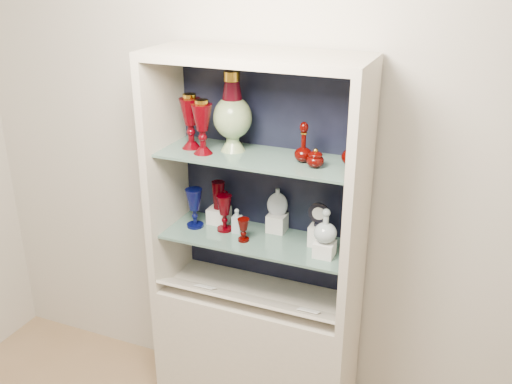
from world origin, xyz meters
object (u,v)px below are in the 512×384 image
at_px(ruby_pitcher, 218,195).
at_px(flat_flask, 277,201).
at_px(ruby_decanter_b, 353,142).
at_px(clear_round_decanter, 326,226).
at_px(pedestal_lamp_right, 190,121).
at_px(ruby_decanter_a, 304,140).
at_px(ruby_goblet_tall, 224,213).
at_px(clear_square_bottle, 237,220).
at_px(enamel_urn, 232,112).
at_px(lidded_bowl, 315,158).
at_px(cameo_medallion, 319,214).
at_px(cobalt_goblet, 195,208).
at_px(pedestal_lamp_left, 202,127).
at_px(ruby_goblet_small, 243,230).

distance_m(ruby_pitcher, flat_flask, 0.31).
distance_m(ruby_decanter_b, clear_round_decanter, 0.39).
bearing_deg(pedestal_lamp_right, ruby_decanter_a, 1.43).
distance_m(ruby_goblet_tall, clear_square_bottle, 0.07).
xyz_separation_m(enamel_urn, lidded_bowl, (0.42, -0.07, -0.14)).
distance_m(enamel_urn, cameo_medallion, 0.62).
xyz_separation_m(ruby_decanter_b, ruby_pitcher, (-0.68, 0.05, -0.37)).
bearing_deg(ruby_decanter_b, cobalt_goblet, -176.75).
height_order(ruby_decanter_a, flat_flask, ruby_decanter_a).
height_order(ruby_decanter_a, clear_square_bottle, ruby_decanter_a).
distance_m(ruby_decanter_a, clear_round_decanter, 0.40).
bearing_deg(ruby_goblet_tall, clear_square_bottle, 3.41).
bearing_deg(pedestal_lamp_left, pedestal_lamp_right, 149.75).
height_order(ruby_decanter_b, ruby_goblet_small, ruby_decanter_b).
relative_size(ruby_decanter_a, lidded_bowl, 2.34).
relative_size(ruby_decanter_a, flat_flask, 1.45).
relative_size(enamel_urn, ruby_goblet_tall, 1.99).
bearing_deg(clear_round_decanter, pedestal_lamp_right, 176.65).
bearing_deg(pedestal_lamp_right, cobalt_goblet, 114.75).
bearing_deg(ruby_goblet_small, cameo_medallion, 15.64).
bearing_deg(ruby_goblet_tall, flat_flask, 20.60).
bearing_deg(clear_square_bottle, clear_round_decanter, -8.31).
bearing_deg(ruby_goblet_tall, enamel_urn, 20.63).
height_order(ruby_decanter_b, clear_square_bottle, ruby_decanter_b).
bearing_deg(cameo_medallion, enamel_urn, 178.08).
bearing_deg(clear_square_bottle, pedestal_lamp_left, -148.35).
bearing_deg(ruby_pitcher, cobalt_goblet, -134.40).
height_order(pedestal_lamp_left, lidded_bowl, pedestal_lamp_left).
distance_m(pedestal_lamp_right, lidded_bowl, 0.63).
xyz_separation_m(pedestal_lamp_right, ruby_goblet_small, (0.29, -0.04, -0.49)).
bearing_deg(ruby_decanter_b, ruby_goblet_tall, -177.73).
xyz_separation_m(enamel_urn, flat_flask, (0.20, 0.07, -0.45)).
bearing_deg(ruby_goblet_small, ruby_decanter_b, 11.07).
bearing_deg(ruby_pitcher, enamel_urn, -25.76).
relative_size(ruby_goblet_small, clear_round_decanter, 0.73).
distance_m(ruby_decanter_a, flat_flask, 0.41).
height_order(ruby_decanter_b, lidded_bowl, ruby_decanter_b).
relative_size(ruby_decanter_a, clear_square_bottle, 1.62).
bearing_deg(pedestal_lamp_right, ruby_goblet_tall, 8.91).
height_order(cobalt_goblet, ruby_goblet_small, cobalt_goblet).
height_order(ruby_goblet_small, cameo_medallion, cameo_medallion).
xyz_separation_m(pedestal_lamp_left, ruby_decanter_a, (0.46, 0.07, -0.02)).
xyz_separation_m(lidded_bowl, cobalt_goblet, (-0.63, 0.04, -0.36)).
bearing_deg(ruby_goblet_small, clear_square_bottle, 132.68).
relative_size(pedestal_lamp_right, ruby_pitcher, 1.82).
height_order(enamel_urn, clear_square_bottle, enamel_urn).
bearing_deg(clear_round_decanter, cobalt_goblet, 176.25).
height_order(pedestal_lamp_right, cameo_medallion, pedestal_lamp_right).
xyz_separation_m(pedestal_lamp_right, flat_flask, (0.40, 0.12, -0.39)).
distance_m(ruby_goblet_small, ruby_pitcher, 0.26).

